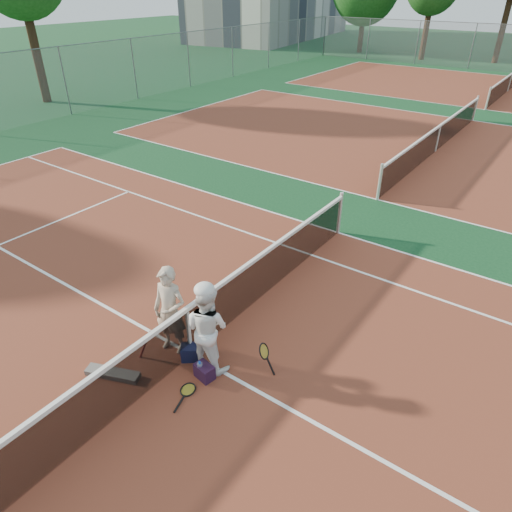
# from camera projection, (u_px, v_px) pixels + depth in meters

# --- Properties ---
(ground) EXTENTS (130.00, 130.00, 0.00)m
(ground) POSITION_uv_depth(u_px,v_px,m) (191.00, 354.00, 7.86)
(ground) COLOR #103B1D
(ground) RESTS_ON ground
(court_main) EXTENTS (23.77, 10.97, 0.01)m
(court_main) POSITION_uv_depth(u_px,v_px,m) (191.00, 354.00, 7.86)
(court_main) COLOR brown
(court_main) RESTS_ON ground
(court_far_a) EXTENTS (23.77, 10.97, 0.01)m
(court_far_a) POSITION_uv_depth(u_px,v_px,m) (435.00, 151.00, 17.22)
(court_far_a) COLOR brown
(court_far_a) RESTS_ON ground
(court_far_b) EXTENTS (23.77, 10.97, 0.01)m
(court_far_b) POSITION_uv_depth(u_px,v_px,m) (507.00, 91.00, 26.59)
(court_far_b) COLOR brown
(court_far_b) RESTS_ON ground
(net_main) EXTENTS (0.10, 10.98, 1.02)m
(net_main) POSITION_uv_depth(u_px,v_px,m) (189.00, 332.00, 7.59)
(net_main) COLOR black
(net_main) RESTS_ON ground
(net_far_a) EXTENTS (0.10, 10.98, 1.02)m
(net_far_a) POSITION_uv_depth(u_px,v_px,m) (438.00, 138.00, 16.96)
(net_far_a) COLOR black
(net_far_a) RESTS_ON ground
(net_far_b) EXTENTS (0.10, 10.98, 1.02)m
(net_far_b) POSITION_uv_depth(u_px,v_px,m) (510.00, 82.00, 26.33)
(net_far_b) COLOR black
(net_far_b) RESTS_ON ground
(fence_left) EXTENTS (0.06, 54.50, 3.00)m
(fence_left) POSITION_uv_depth(u_px,v_px,m) (23.00, 89.00, 19.78)
(fence_left) COLOR slate
(fence_left) RESTS_ON ground
(player_a) EXTENTS (0.67, 0.51, 1.64)m
(player_a) POSITION_uv_depth(u_px,v_px,m) (170.00, 311.00, 7.58)
(player_a) COLOR #B7A58E
(player_a) RESTS_ON ground
(player_b) EXTENTS (0.80, 0.65, 1.57)m
(player_b) POSITION_uv_depth(u_px,v_px,m) (207.00, 328.00, 7.27)
(player_b) COLOR white
(player_b) RESTS_ON ground
(racket_red) EXTENTS (0.36, 0.36, 0.57)m
(racket_red) POSITION_uv_depth(u_px,v_px,m) (149.00, 346.00, 7.64)
(racket_red) COLOR maroon
(racket_red) RESTS_ON ground
(racket_black_held) EXTENTS (0.31, 0.31, 0.56)m
(racket_black_held) POSITION_uv_depth(u_px,v_px,m) (264.00, 358.00, 7.38)
(racket_black_held) COLOR black
(racket_black_held) RESTS_ON ground
(racket_spare) EXTENTS (0.44, 0.65, 0.03)m
(racket_spare) POSITION_uv_depth(u_px,v_px,m) (188.00, 390.00, 7.16)
(racket_spare) COLOR black
(racket_spare) RESTS_ON ground
(sports_bag_navy) EXTENTS (0.42, 0.40, 0.27)m
(sports_bag_navy) POSITION_uv_depth(u_px,v_px,m) (192.00, 352.00, 7.71)
(sports_bag_navy) COLOR black
(sports_bag_navy) RESTS_ON ground
(sports_bag_purple) EXTENTS (0.35, 0.27, 0.26)m
(sports_bag_purple) POSITION_uv_depth(u_px,v_px,m) (204.00, 372.00, 7.34)
(sports_bag_purple) COLOR black
(sports_bag_purple) RESTS_ON ground
(net_cover_canvas) EXTENTS (0.92, 0.53, 0.10)m
(net_cover_canvas) POSITION_uv_depth(u_px,v_px,m) (113.00, 374.00, 7.41)
(net_cover_canvas) COLOR #5E5955
(net_cover_canvas) RESTS_ON ground
(water_bottle) EXTENTS (0.09, 0.09, 0.30)m
(water_bottle) POSITION_uv_depth(u_px,v_px,m) (200.00, 370.00, 7.33)
(water_bottle) COLOR silver
(water_bottle) RESTS_ON ground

